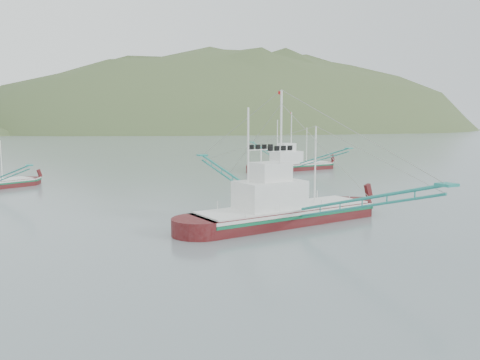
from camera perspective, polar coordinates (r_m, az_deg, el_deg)
name	(u,v)px	position (r m, az deg, el deg)	size (l,w,h in m)	color
ground	(274,226)	(39.10, 4.16, -5.60)	(1200.00, 1200.00, 0.00)	slate
main_boat	(283,203)	(39.91, 5.26, -2.83)	(16.77, 29.79, 12.08)	#450B0D
bg_boat_right	(292,162)	(85.15, 6.37, 2.23)	(15.60, 27.88, 11.28)	#450B0D
headland_right	(251,131)	(530.63, 1.30, 6.02)	(684.00, 432.00, 306.00)	#41532A
ridge_distant	(39,131)	(594.45, -23.35, 5.56)	(960.00, 400.00, 240.00)	slate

